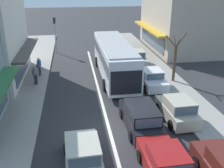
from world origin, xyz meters
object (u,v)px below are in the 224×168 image
at_px(hatchback_queue_gap_filler, 83,155).
at_px(pedestrian_browsing_midblock, 35,74).
at_px(parked_sedan_kerb_third, 151,78).
at_px(pedestrian_with_handbag_near, 39,65).
at_px(parked_hatchback_kerb_second, 177,110).
at_px(street_tree_right, 175,60).
at_px(parked_sedan_kerb_rear, 136,58).
at_px(city_bus, 114,57).
at_px(sedan_behind_bus_mid, 166,165).
at_px(traffic_light_downstreet, 55,29).
at_px(wagon_queue_far_back, 141,117).

xyz_separation_m(hatchback_queue_gap_filler, pedestrian_browsing_midblock, (-3.38, 10.87, 0.36)).
xyz_separation_m(parked_sedan_kerb_third, pedestrian_with_handbag_near, (-9.42, 3.71, 0.40)).
distance_m(hatchback_queue_gap_filler, pedestrian_with_handbag_near, 13.49).
relative_size(parked_hatchback_kerb_second, street_tree_right, 0.87).
xyz_separation_m(parked_sedan_kerb_third, parked_sedan_kerb_rear, (0.17, 6.08, 0.00)).
height_order(city_bus, parked_hatchback_kerb_second, city_bus).
bearing_deg(pedestrian_browsing_midblock, parked_sedan_kerb_rear, 25.27).
distance_m(city_bus, pedestrian_with_handbag_near, 6.85).
xyz_separation_m(sedan_behind_bus_mid, street_tree_right, (4.64, 11.18, 1.33)).
bearing_deg(parked_sedan_kerb_rear, street_tree_right, -70.27).
bearing_deg(traffic_light_downstreet, pedestrian_with_handbag_near, -98.41).
xyz_separation_m(street_tree_right, pedestrian_with_handbag_near, (-11.57, 3.13, -0.92)).
distance_m(hatchback_queue_gap_filler, parked_sedan_kerb_third, 11.21).
height_order(wagon_queue_far_back, pedestrian_with_handbag_near, pedestrian_with_handbag_near).
bearing_deg(street_tree_right, hatchback_queue_gap_filler, -129.78).
bearing_deg(parked_sedan_kerb_rear, city_bus, -129.81).
height_order(parked_sedan_kerb_rear, traffic_light_downstreet, traffic_light_downstreet).
bearing_deg(pedestrian_with_handbag_near, parked_sedan_kerb_third, -21.52).
height_order(street_tree_right, pedestrian_with_handbag_near, street_tree_right).
height_order(city_bus, parked_sedan_kerb_rear, city_bus).
relative_size(parked_hatchback_kerb_second, pedestrian_browsing_midblock, 2.30).
bearing_deg(city_bus, hatchback_queue_gap_filler, -106.00).
xyz_separation_m(wagon_queue_far_back, pedestrian_with_handbag_near, (-6.85, 10.06, 0.32)).
bearing_deg(sedan_behind_bus_mid, parked_sedan_kerb_third, 76.71).
distance_m(city_bus, parked_sedan_kerb_third, 3.96).
relative_size(hatchback_queue_gap_filler, parked_sedan_kerb_third, 0.89).
bearing_deg(sedan_behind_bus_mid, traffic_light_downstreet, 104.45).
distance_m(sedan_behind_bus_mid, parked_sedan_kerb_rear, 16.88).
height_order(sedan_behind_bus_mid, parked_hatchback_kerb_second, parked_hatchback_kerb_second).
bearing_deg(parked_hatchback_kerb_second, traffic_light_downstreet, 115.29).
relative_size(parked_hatchback_kerb_second, traffic_light_downstreet, 0.89).
xyz_separation_m(wagon_queue_far_back, sedan_behind_bus_mid, (0.07, -4.25, -0.08)).
relative_size(city_bus, wagon_queue_far_back, 2.41).
bearing_deg(wagon_queue_far_back, street_tree_right, 55.79).
bearing_deg(city_bus, parked_sedan_kerb_rear, 50.19).
height_order(parked_hatchback_kerb_second, street_tree_right, street_tree_right).
relative_size(parked_sedan_kerb_rear, pedestrian_browsing_midblock, 2.62).
distance_m(hatchback_queue_gap_filler, traffic_light_downstreet, 21.28).
distance_m(wagon_queue_far_back, street_tree_right, 8.47).
distance_m(hatchback_queue_gap_filler, pedestrian_browsing_midblock, 11.39).
distance_m(city_bus, parked_sedan_kerb_rear, 4.67).
bearing_deg(pedestrian_with_handbag_near, parked_hatchback_kerb_second, -45.05).
distance_m(parked_sedan_kerb_third, parked_sedan_kerb_rear, 6.08).
distance_m(traffic_light_downstreet, street_tree_right, 15.23).
distance_m(parked_hatchback_kerb_second, parked_sedan_kerb_rear, 11.78).
xyz_separation_m(pedestrian_with_handbag_near, pedestrian_browsing_midblock, (-0.11, -2.22, -0.00)).
bearing_deg(pedestrian_browsing_midblock, parked_sedan_kerb_third, -8.93).
xyz_separation_m(city_bus, parked_sedan_kerb_third, (2.71, -2.61, -1.22)).
xyz_separation_m(wagon_queue_far_back, parked_sedan_kerb_rear, (2.74, 12.42, -0.08)).
relative_size(hatchback_queue_gap_filler, wagon_queue_far_back, 0.83).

